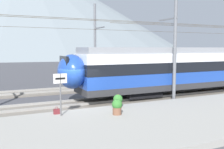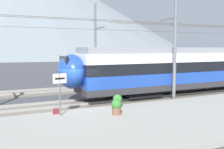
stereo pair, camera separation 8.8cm
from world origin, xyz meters
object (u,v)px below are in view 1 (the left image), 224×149
Objects in this scene: platform_sign at (60,85)px; train_near_platform at (208,67)px; potted_plant_by_shelter at (117,106)px; handbag_near_sign at (57,111)px; catenary_mast_far_side at (96,44)px; catenary_mast_mid at (174,45)px; potted_plant_platform_edge at (118,100)px.

train_near_platform is at bearing 13.28° from platform_sign.
platform_sign is 3.17m from potted_plant_by_shelter.
platform_sign reaches higher than handbag_near_sign.
handbag_near_sign is (-6.54, -10.71, -3.83)m from catenary_mast_far_side.
catenary_mast_far_side reaches higher than platform_sign.
catenary_mast_mid is 1.00× the size of catenary_mast_far_side.
catenary_mast_mid is at bearing -77.60° from catenary_mast_far_side.
train_near_platform is 30.92× the size of potted_plant_by_shelter.
potted_plant_platform_edge is at bearing -104.93° from catenary_mast_far_side.
potted_plant_platform_edge reaches higher than handbag_near_sign.
catenary_mast_mid is 7.12m from potted_plant_by_shelter.
handbag_near_sign is at bearing -172.49° from catenary_mast_mid.
potted_plant_platform_edge is (-9.96, -2.74, -1.53)m from train_near_platform.
platform_sign reaches higher than potted_plant_by_shelter.
catenary_mast_mid is 6.06m from potted_plant_platform_edge.
catenary_mast_far_side is at bearing 60.05° from platform_sign.
catenary_mast_far_side is 11.61m from potted_plant_platform_edge.
handbag_near_sign is 0.52× the size of potted_plant_platform_edge.
potted_plant_by_shelter is at bearing -155.58° from catenary_mast_mid.
platform_sign is at bearing -166.72° from train_near_platform.
train_near_platform reaches higher than potted_plant_by_shelter.
catenary_mast_far_side reaches higher than potted_plant_platform_edge.
potted_plant_by_shelter is (-3.66, -12.18, -3.52)m from catenary_mast_far_side.
train_near_platform is at bearing 11.48° from handbag_near_sign.
train_near_platform is at bearing -48.12° from catenary_mast_far_side.
catenary_mast_far_side is at bearing 58.58° from handbag_near_sign.
potted_plant_platform_edge is at bearing 0.50° from handbag_near_sign.
potted_plant_by_shelter is (-0.81, -1.51, 0.04)m from potted_plant_platform_edge.
catenary_mast_far_side is 58.15× the size of potted_plant_by_shelter.
platform_sign is 2.86× the size of potted_plant_platform_edge.
handbag_near_sign is (-13.65, -2.77, -1.80)m from train_near_platform.
catenary_mast_mid reaches higher than platform_sign.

